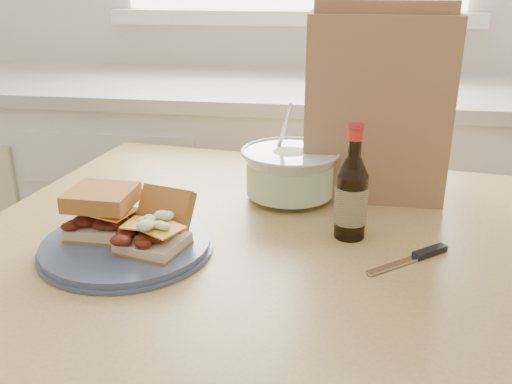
# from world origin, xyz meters

# --- Properties ---
(cabinet_run) EXTENTS (2.50, 0.64, 0.94)m
(cabinet_run) POSITION_xyz_m (-0.00, 1.70, 0.47)
(cabinet_run) COLOR silver
(cabinet_run) RESTS_ON ground
(dining_table) EXTENTS (1.13, 1.13, 0.84)m
(dining_table) POSITION_xyz_m (0.03, 0.74, 0.71)
(dining_table) COLOR tan
(dining_table) RESTS_ON ground
(plate) EXTENTS (0.29, 0.29, 0.02)m
(plate) POSITION_xyz_m (-0.16, 0.68, 0.85)
(plate) COLOR #3D4863
(plate) RESTS_ON dining_table
(sandwich_left) EXTENTS (0.11, 0.10, 0.08)m
(sandwich_left) POSITION_xyz_m (-0.21, 0.70, 0.90)
(sandwich_left) COLOR beige
(sandwich_left) RESTS_ON plate
(sandwich_right) EXTENTS (0.12, 0.16, 0.09)m
(sandwich_right) POSITION_xyz_m (-0.10, 0.68, 0.88)
(sandwich_right) COLOR beige
(sandwich_right) RESTS_ON plate
(coleslaw_bowl) EXTENTS (0.20, 0.20, 0.20)m
(coleslaw_bowl) POSITION_xyz_m (0.09, 0.96, 0.89)
(coleslaw_bowl) COLOR #B4C2BF
(coleslaw_bowl) RESTS_ON dining_table
(beer_bottle) EXTENTS (0.06, 0.06, 0.21)m
(beer_bottle) POSITION_xyz_m (0.22, 0.79, 0.91)
(beer_bottle) COLOR black
(beer_bottle) RESTS_ON dining_table
(knife) EXTENTS (0.14, 0.12, 0.01)m
(knife) POSITION_xyz_m (0.33, 0.72, 0.84)
(knife) COLOR silver
(knife) RESTS_ON dining_table
(paper_bag) EXTENTS (0.29, 0.19, 0.37)m
(paper_bag) POSITION_xyz_m (0.26, 1.04, 1.02)
(paper_bag) COLOR #A4724F
(paper_bag) RESTS_ON dining_table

